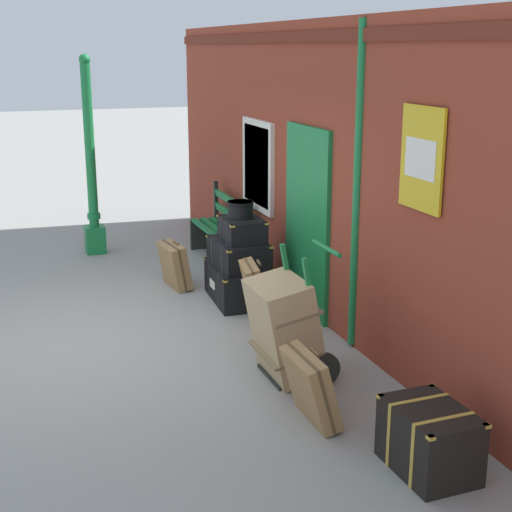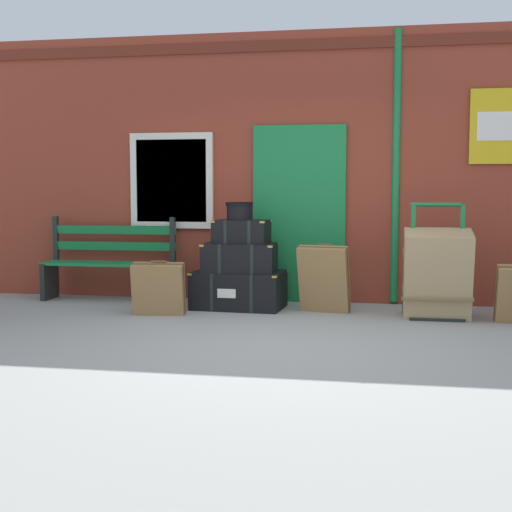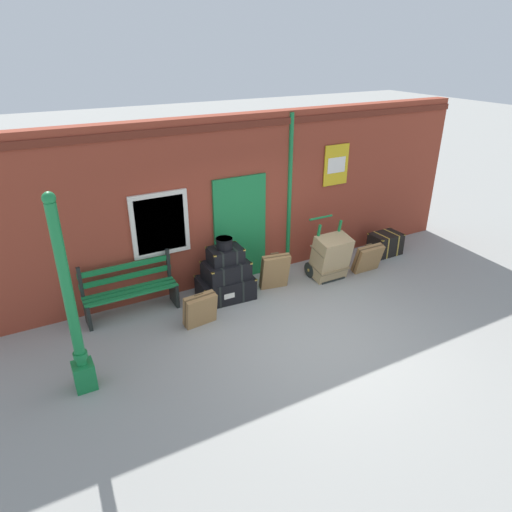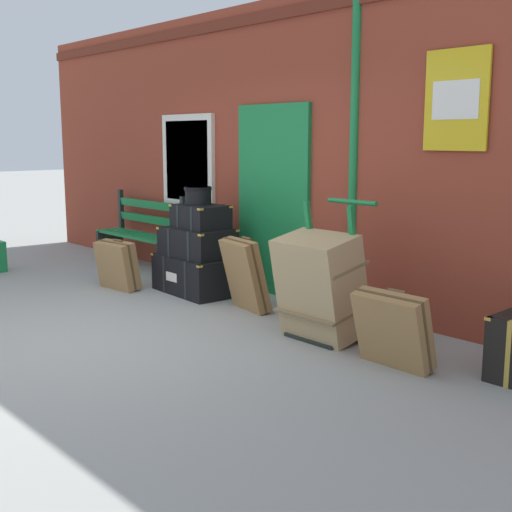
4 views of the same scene
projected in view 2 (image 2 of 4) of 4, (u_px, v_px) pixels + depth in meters
ground_plane at (276, 344)px, 6.25m from camera, size 60.00×60.00×0.00m
brick_facade at (308, 168)px, 8.65m from camera, size 10.40×0.35×3.20m
platform_bench at (110, 264)px, 8.75m from camera, size 1.60×0.43×1.01m
steamer_trunk_base at (239, 290)px, 8.16m from camera, size 1.05×0.71×0.43m
steamer_trunk_middle at (240, 257)px, 8.11m from camera, size 0.82×0.57×0.33m
steamer_trunk_top at (242, 232)px, 8.12m from camera, size 0.63×0.47×0.27m
round_hatbox at (240, 210)px, 8.09m from camera, size 0.31×0.31×0.20m
porters_trolley at (436, 291)px, 7.64m from camera, size 0.71×0.58×1.20m
large_brown_trunk at (437, 274)px, 7.45m from camera, size 0.70×0.60×0.95m
suitcase_brown at (324, 279)px, 7.83m from camera, size 0.59×0.41×0.76m
suitcase_umber at (159, 289)px, 7.70m from camera, size 0.58×0.34×0.59m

